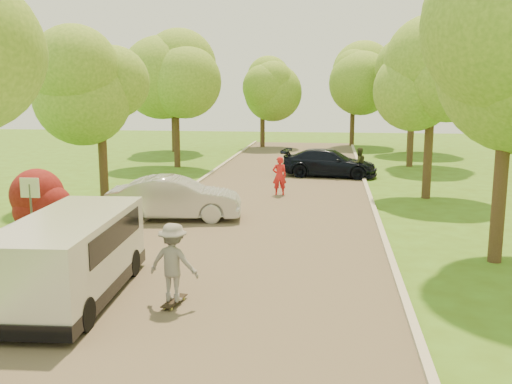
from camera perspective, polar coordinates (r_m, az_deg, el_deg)
The scene contains 21 objects.
ground at distance 11.65m, azimuth -5.00°, elevation -12.92°, with size 100.00×100.00×0.00m, color #3F6217.
road at distance 19.15m, azimuth 0.19°, elevation -3.51°, with size 8.00×60.00×0.01m, color #4C4438.
curb_left at distance 20.05m, azimuth -11.38°, elevation -2.92°, with size 0.18×60.00×0.12m, color #B2AD9E.
curb_right at distance 19.06m, azimuth 12.37°, elevation -3.65°, with size 0.18×60.00×0.12m, color #B2AD9E.
street_sign at distance 16.87m, azimuth -21.61°, elevation -0.73°, with size 0.55×0.06×2.17m.
red_shrub at distance 18.49m, azimuth -20.63°, elevation -1.22°, with size 1.70×1.70×1.95m.
tree_l_midb at distance 24.25m, azimuth -14.96°, elevation 9.99°, with size 4.30×4.20×6.62m.
tree_l_far at distance 33.62m, azimuth -7.73°, elevation 11.76°, with size 4.92×4.80×7.79m.
tree_r_midb at distance 24.80m, azimuth 17.64°, elevation 10.54°, with size 4.51×4.40×7.01m.
tree_r_far at distance 34.80m, azimuth 15.92°, elevation 12.01°, with size 5.33×5.20×8.34m.
tree_bg_a at distance 41.96m, azimuth -8.03°, elevation 11.25°, with size 5.12×5.00×7.72m.
tree_bg_b at distance 42.85m, azimuth 15.70°, elevation 11.25°, with size 5.12×5.00×7.95m.
tree_bg_c at distance 44.74m, azimuth 0.94°, elevation 10.91°, with size 4.92×4.80×7.33m.
tree_bg_d at distance 46.48m, azimuth 10.01°, elevation 11.10°, with size 5.12×5.00×7.72m.
minivan at distance 13.17m, azimuth -17.98°, elevation -6.10°, with size 2.27×5.10×1.86m.
silver_sedan at distance 20.31m, azimuth -8.07°, elevation -0.62°, with size 1.61×4.62×1.52m, color #AEAEB3.
dark_sedan at distance 30.16m, azimuth 7.34°, elevation 2.90°, with size 2.01×4.96×1.44m, color black.
longboard at distance 12.57m, azimuth -8.17°, elevation -10.73°, with size 0.38×0.90×0.10m.
skateboarder at distance 12.29m, azimuth -8.27°, elevation -6.97°, with size 1.10×0.63×1.70m, color slate.
person_striped at distance 24.69m, azimuth 2.36°, elevation 1.62°, with size 0.62×0.40×1.69m, color red.
person_olive at distance 29.65m, azimuth 10.25°, elevation 2.84°, with size 0.78×0.61×1.60m, color #30331E.
Camera 1 is at (2.38, -10.44, 4.60)m, focal length 40.00 mm.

